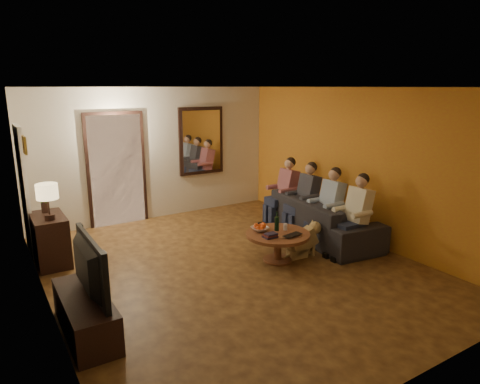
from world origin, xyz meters
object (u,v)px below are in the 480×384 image
dog (303,239)px  sofa (320,217)px  tv (81,268)px  person_c (305,201)px  person_a (355,218)px  wine_bottle (277,221)px  person_d (285,194)px  laptop (295,236)px  table_lamp (48,202)px  person_b (329,209)px  tv_stand (86,315)px  coffee_table (278,247)px  bowl (260,229)px  dresser (50,240)px

dog → sofa: bearing=39.1°
tv → person_c: person_c is taller
person_a → wine_bottle: size_ratio=3.87×
person_d → wine_bottle: person_d is taller
person_a → laptop: 1.12m
tv → person_c: size_ratio=0.94×
table_lamp → tv: 2.03m
person_c → laptop: (-1.10, -1.07, -0.14)m
wine_bottle → person_b: bearing=4.4°
tv_stand → person_a: (4.16, 0.08, 0.38)m
coffee_table → person_b: bearing=8.9°
bowl → laptop: bowl is taller
person_a → bowl: bearing=155.4°
dog → laptop: bearing=-142.3°
laptop → person_c: bearing=34.1°
dresser → sofa: size_ratio=0.34×
tv → dresser: bearing=0.0°
table_lamp → person_b: size_ratio=0.45×
dog → tv_stand: bearing=-166.7°
person_d → person_b: bearing=-90.0°
person_a → person_d: bearing=90.0°
dresser → laptop: dresser is taller
person_c → sofa: bearing=-71.6°
tv_stand → person_b: size_ratio=1.08×
tv_stand → tv: bearing=0.0°
person_c → wine_bottle: person_c is taller
table_lamp → person_d: bearing=-1.8°
sofa → person_a: person_a is taller
coffee_table → tv: bearing=-170.5°
dresser → person_a: bearing=-27.3°
dresser → wine_bottle: size_ratio=2.71×
dresser → coffee_table: (2.95, -1.74, -0.15)m
table_lamp → person_a: 4.60m
person_a → person_d: (0.00, 1.80, 0.00)m
person_b → dog: 0.87m
dresser → tv: tv is taller
coffee_table → person_c: bearing=33.2°
person_d → dresser: bearing=175.2°
tv_stand → laptop: bearing=4.0°
tv → laptop: tv is taller
dresser → person_d: bearing=-4.8°
sofa → coffee_table: (-1.30, -0.49, -0.13)m
tv → person_a: size_ratio=0.94×
tv → person_a: (4.16, 0.08, -0.16)m
person_a → coffee_table: person_a is taller
dresser → person_c: person_c is taller
person_c → bowl: (-1.38, -0.57, -0.12)m
tv_stand → person_a: bearing=1.2°
person_a → person_c: size_ratio=1.00×
person_c → wine_bottle: size_ratio=3.87×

